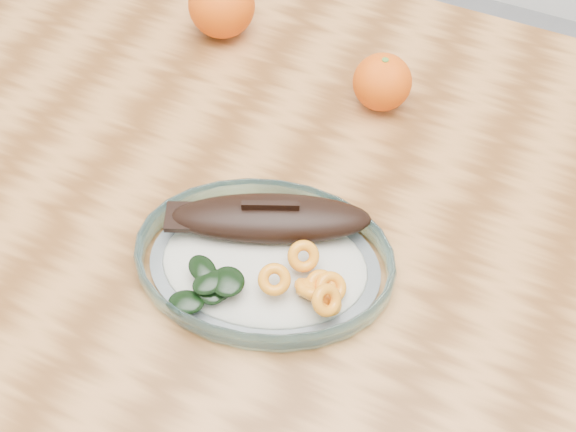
{
  "coord_description": "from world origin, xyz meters",
  "views": [
    {
      "loc": [
        0.22,
        -0.48,
        1.39
      ],
      "look_at": [
        0.03,
        -0.05,
        0.77
      ],
      "focal_mm": 45.0,
      "sensor_mm": 36.0,
      "label": 1
    }
  ],
  "objects_px": {
    "plated_meal": "(265,258)",
    "orange_right": "(382,82)",
    "orange_left": "(222,5)",
    "dining_table": "(287,234)"
  },
  "relations": [
    {
      "from": "dining_table",
      "to": "orange_right",
      "type": "relative_size",
      "value": 16.51
    },
    {
      "from": "plated_meal",
      "to": "dining_table",
      "type": "bearing_deg",
      "value": 88.03
    },
    {
      "from": "dining_table",
      "to": "orange_right",
      "type": "distance_m",
      "value": 0.22
    },
    {
      "from": "dining_table",
      "to": "orange_right",
      "type": "bearing_deg",
      "value": 72.98
    },
    {
      "from": "plated_meal",
      "to": "orange_left",
      "type": "relative_size",
      "value": 6.68
    },
    {
      "from": "plated_meal",
      "to": "orange_right",
      "type": "relative_size",
      "value": 8.2
    },
    {
      "from": "dining_table",
      "to": "orange_left",
      "type": "xyz_separation_m",
      "value": [
        -0.19,
        0.21,
        0.14
      ]
    },
    {
      "from": "plated_meal",
      "to": "orange_left",
      "type": "bearing_deg",
      "value": 109.05
    },
    {
      "from": "plated_meal",
      "to": "orange_right",
      "type": "bearing_deg",
      "value": 69.99
    },
    {
      "from": "plated_meal",
      "to": "orange_right",
      "type": "xyz_separation_m",
      "value": [
        0.03,
        0.28,
        0.02
      ]
    }
  ]
}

